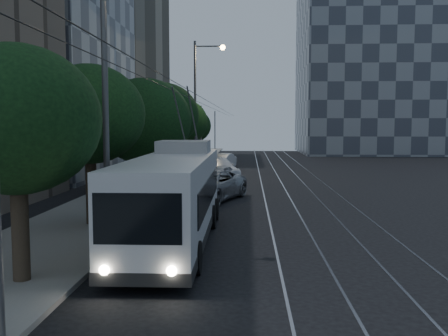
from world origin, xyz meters
The scene contains 21 objects.
ground centered at (0.00, 0.00, 0.00)m, with size 120.00×120.00×0.00m, color black.
sidewalk centered at (-7.50, 20.00, 0.07)m, with size 5.00×90.00×0.15m, color gray.
tram_rails centered at (2.50, 20.00, 0.01)m, with size 4.52×90.00×0.02m.
overhead_wires centered at (-4.97, 20.00, 3.47)m, with size 2.23×90.00×6.00m.
building_glass_mid centered at (-19.00, 22.00, 13.42)m, with size 14.40×18.40×26.80m.
building_tan_far centered at (-19.00, 42.00, 17.42)m, with size 14.40×22.40×34.80m.
building_distant_right centered at (18.00, 55.00, 12.00)m, with size 22.00×18.00×24.00m, color #3E434F.
trolleybus centered at (-3.25, -1.59, 1.62)m, with size 2.61×11.84×5.63m.
pickup_silver centered at (-2.87, 8.02, 0.83)m, with size 2.76×5.99×1.66m, color #9C9EA3.
car_white_a centered at (-2.70, 16.80, 0.61)m, with size 1.45×3.61×1.23m, color silver.
car_white_b centered at (-2.98, 19.50, 0.79)m, with size 2.22×5.46×1.59m, color silver.
car_white_c centered at (-3.15, 26.35, 0.76)m, with size 1.61×4.62×1.52m, color white.
car_white_d centered at (-3.19, 30.60, 0.68)m, with size 1.60×3.99×1.36m, color silver.
tree_0 centered at (-6.50, -6.56, 4.27)m, with size 4.24×4.24×6.20m.
tree_1 centered at (-7.00, 0.82, 4.56)m, with size 4.43×4.43×6.57m.
tree_2 centered at (-7.00, 11.23, 4.37)m, with size 5.80×5.80×6.99m.
tree_3 centered at (-6.68, 16.00, 4.79)m, with size 5.11×5.11×7.11m.
tree_4 centered at (-6.50, 24.84, 4.35)m, with size 4.55×4.55×6.42m.
tree_5 centered at (-6.98, 36.88, 4.00)m, with size 4.26×4.26×5.94m.
streetlamp_near centered at (-4.80, -3.14, 5.64)m, with size 2.27×0.44×9.30m.
streetlamp_far centered at (-4.77, 23.63, 6.67)m, with size 2.67×0.44×11.18m.
Camera 1 is at (-0.64, -18.92, 4.17)m, focal length 40.00 mm.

